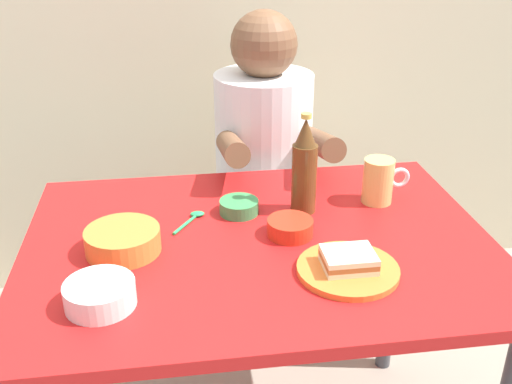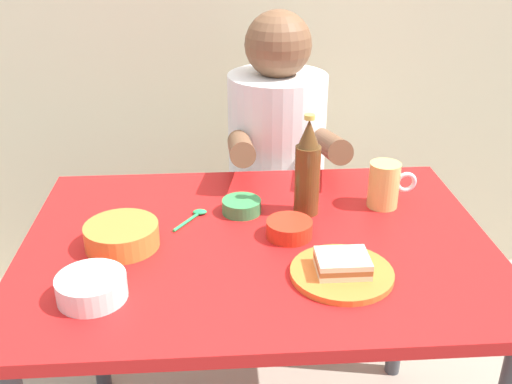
{
  "view_description": "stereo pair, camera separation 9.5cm",
  "coord_description": "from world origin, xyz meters",
  "views": [
    {
      "loc": [
        -0.18,
        -1.21,
        1.45
      ],
      "look_at": [
        0.0,
        0.05,
        0.84
      ],
      "focal_mm": 41.96,
      "sensor_mm": 36.0,
      "label": 1
    },
    {
      "loc": [
        -0.09,
        -1.22,
        1.45
      ],
      "look_at": [
        0.0,
        0.05,
        0.84
      ],
      "focal_mm": 41.96,
      "sensor_mm": 36.0,
      "label": 2
    }
  ],
  "objects": [
    {
      "name": "sandwich",
      "position": [
        0.17,
        -0.17,
        0.77
      ],
      "size": [
        0.11,
        0.09,
        0.04
      ],
      "color": "beige",
      "rests_on": "plate_orange"
    },
    {
      "name": "soup_bowl_orange",
      "position": [
        -0.31,
        -0.01,
        0.77
      ],
      "size": [
        0.17,
        0.17,
        0.05
      ],
      "color": "orange",
      "rests_on": "dining_table"
    },
    {
      "name": "rice_bowl_white",
      "position": [
        -0.35,
        -0.21,
        0.77
      ],
      "size": [
        0.14,
        0.14,
        0.05
      ],
      "color": "silver",
      "rests_on": "dining_table"
    },
    {
      "name": "plate_orange",
      "position": [
        0.17,
        -0.17,
        0.75
      ],
      "size": [
        0.22,
        0.22,
        0.01
      ],
      "primitive_type": "cylinder",
      "color": "orange",
      "rests_on": "dining_table"
    },
    {
      "name": "beer_bottle",
      "position": [
        0.13,
        0.13,
        0.86
      ],
      "size": [
        0.06,
        0.06,
        0.26
      ],
      "color": "#593819",
      "rests_on": "dining_table"
    },
    {
      "name": "beer_mug",
      "position": [
        0.34,
        0.15,
        0.8
      ],
      "size": [
        0.13,
        0.08,
        0.12
      ],
      "color": "#D1BC66",
      "rests_on": "dining_table"
    },
    {
      "name": "person_seated",
      "position": [
        0.11,
        0.62,
        0.77
      ],
      "size": [
        0.33,
        0.56,
        0.72
      ],
      "color": "white",
      "rests_on": "stool"
    },
    {
      "name": "spoon",
      "position": [
        -0.15,
        0.12,
        0.75
      ],
      "size": [
        0.08,
        0.11,
        0.01
      ],
      "color": "#26A559",
      "rests_on": "dining_table"
    },
    {
      "name": "dining_table",
      "position": [
        0.0,
        0.0,
        0.65
      ],
      "size": [
        1.1,
        0.8,
        0.74
      ],
      "color": "red",
      "rests_on": "ground"
    },
    {
      "name": "dip_bowl_green",
      "position": [
        -0.03,
        0.14,
        0.76
      ],
      "size": [
        0.1,
        0.1,
        0.03
      ],
      "color": "#388C4C",
      "rests_on": "dining_table"
    },
    {
      "name": "sauce_bowl_chili",
      "position": [
        0.08,
        0.01,
        0.76
      ],
      "size": [
        0.11,
        0.11,
        0.04
      ],
      "color": "red",
      "rests_on": "dining_table"
    },
    {
      "name": "stool",
      "position": [
        0.11,
        0.63,
        0.35
      ],
      "size": [
        0.34,
        0.34,
        0.45
      ],
      "color": "#4C4C51",
      "rests_on": "ground"
    }
  ]
}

